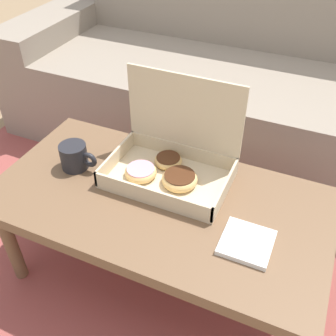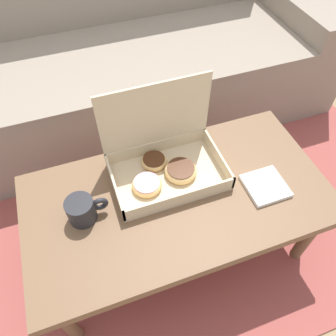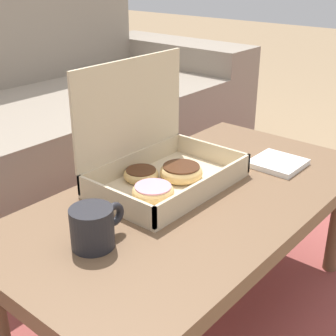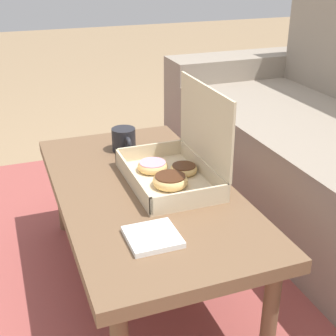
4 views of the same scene
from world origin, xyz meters
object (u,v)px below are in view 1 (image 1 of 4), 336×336
object	(u,v)px
couch	(241,85)
coffee_mug	(75,156)
pastry_box	(170,160)
coffee_table	(158,207)

from	to	relation	value
couch	coffee_mug	distance (m)	0.98
couch	pastry_box	distance (m)	0.84
coffee_table	coffee_mug	xyz separation A→B (m)	(-0.31, 0.02, 0.08)
coffee_table	coffee_mug	world-z (taller)	coffee_mug
coffee_table	coffee_mug	size ratio (longest dim) A/B	7.84
coffee_table	pastry_box	size ratio (longest dim) A/B	2.68
couch	pastry_box	size ratio (longest dim) A/B	5.93
coffee_table	coffee_mug	bearing A→B (deg)	175.53
coffee_mug	coffee_table	bearing A→B (deg)	-4.47
pastry_box	coffee_table	bearing A→B (deg)	-84.49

